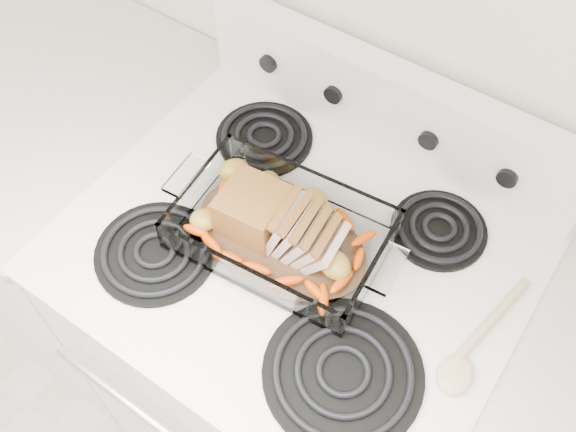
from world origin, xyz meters
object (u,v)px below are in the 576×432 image
Objects in this scene: electric_range at (296,346)px; pork_roast at (271,218)px; baking_dish at (281,234)px; counter_left at (92,217)px.

electric_range is 0.51m from pork_roast.
pork_roast is at bearing -158.39° from electric_range.
electric_range reaches higher than pork_roast.
electric_range is 0.48m from baking_dish.
baking_dish is at bearing -1.53° from counter_left.
pork_roast is (-0.05, -0.02, 0.51)m from electric_range.
baking_dish is at bearing 19.82° from pork_roast.
counter_left is 0.81m from baking_dish.
pork_roast is at bearing 174.58° from baking_dish.
counter_left is 0.81m from pork_roast.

